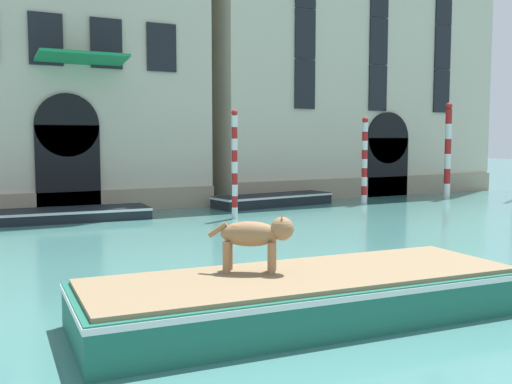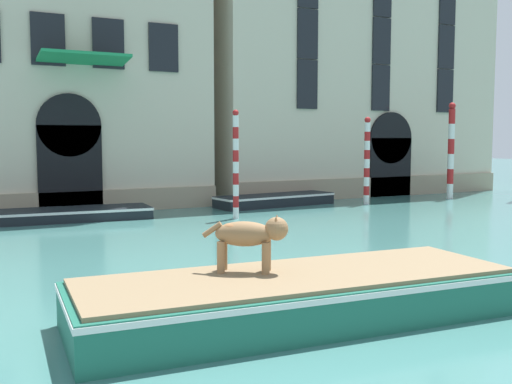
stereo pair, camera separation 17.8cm
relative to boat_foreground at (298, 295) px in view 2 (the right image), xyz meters
The scene contains 8 objects.
palazzo_right 22.42m from the boat_foreground, 52.83° to the left, with size 14.60×6.13×13.79m.
boat_foreground is the anchor object (origin of this frame).
dog_on_deck 1.13m from the boat_foreground, 145.14° to the left, with size 1.12×0.83×0.85m.
boat_moored_near_palazzo 12.56m from the boat_foreground, 93.93° to the left, with size 5.01×1.97×0.39m.
boat_moored_far 14.83m from the boat_foreground, 61.89° to the left, with size 5.12×1.94×0.45m.
mooring_pole_0 11.24m from the boat_foreground, 69.06° to the left, with size 0.20×0.20×3.59m.
mooring_pole_1 15.97m from the boat_foreground, 48.43° to the left, with size 0.24×0.24×3.51m.
mooring_pole_4 19.38m from the boat_foreground, 38.18° to the left, with size 0.29×0.29×4.20m.
Camera 2 is at (-3.27, 0.04, 2.68)m, focal length 42.00 mm.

